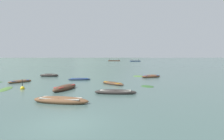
# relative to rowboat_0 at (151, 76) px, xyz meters

# --- Properties ---
(ground_plane) EXTENTS (6000.00, 6000.00, 0.00)m
(ground_plane) POSITION_rel_rowboat_0_xyz_m (-10.08, 1477.98, -0.18)
(ground_plane) COLOR #425B56
(mountain_1) EXTENTS (1894.15, 1894.15, 528.30)m
(mountain_1) POSITION_rel_rowboat_0_xyz_m (-792.90, 2202.07, 263.96)
(mountain_1) COLOR slate
(mountain_1) RESTS_ON ground
(mountain_2) EXTENTS (1238.22, 1238.22, 409.56)m
(mountain_2) POSITION_rel_rowboat_0_xyz_m (-92.09, 2078.02, 204.60)
(mountain_2) COLOR #56665B
(mountain_2) RESTS_ON ground
(rowboat_0) EXTENTS (3.94, 2.57, 0.59)m
(rowboat_0) POSITION_rel_rowboat_0_xyz_m (0.00, 0.00, 0.00)
(rowboat_0) COLOR brown
(rowboat_0) RESTS_ON ground
(rowboat_1) EXTENTS (4.12, 1.49, 0.53)m
(rowboat_1) POSITION_rel_rowboat_0_xyz_m (-6.95, -14.05, -0.02)
(rowboat_1) COLOR #2D2826
(rowboat_1) RESTS_ON ground
(rowboat_2) EXTENTS (2.77, 2.98, 0.45)m
(rowboat_2) POSITION_rel_rowboat_0_xyz_m (-19.60, -5.64, -0.04)
(rowboat_2) COLOR brown
(rowboat_2) RESTS_ON ground
(rowboat_4) EXTENTS (3.17, 3.41, 0.43)m
(rowboat_4) POSITION_rel_rowboat_0_xyz_m (-6.95, -8.01, -0.05)
(rowboat_4) COLOR #4C3323
(rowboat_4) RESTS_ON ground
(rowboat_5) EXTENTS (2.55, 4.18, 0.67)m
(rowboat_5) POSITION_rel_rowboat_0_xyz_m (-12.22, -11.64, 0.02)
(rowboat_5) COLOR #4C3323
(rowboat_5) RESTS_ON ground
(rowboat_6) EXTENTS (4.58, 2.13, 0.62)m
(rowboat_6) POSITION_rel_rowboat_0_xyz_m (-11.33, -17.45, 0.01)
(rowboat_6) COLOR brown
(rowboat_6) RESTS_ON ground
(rowboat_7) EXTENTS (3.44, 1.06, 0.42)m
(rowboat_7) POSITION_rel_rowboat_0_xyz_m (-11.79, -3.22, -0.05)
(rowboat_7) COLOR navy
(rowboat_7) RESTS_ON ground
(rowboat_8) EXTENTS (3.38, 1.25, 0.66)m
(rowboat_8) POSITION_rel_rowboat_0_xyz_m (-17.92, 2.30, 0.02)
(rowboat_8) COLOR #2D2826
(rowboat_8) RESTS_ON ground
(ferry_0) EXTENTS (7.93, 3.24, 2.54)m
(ferry_0) POSITION_rel_rowboat_0_xyz_m (15.70, 112.12, 0.26)
(ferry_0) COLOR navy
(ferry_0) RESTS_ON ground
(ferry_1) EXTENTS (10.33, 5.17, 2.54)m
(ferry_1) POSITION_rel_rowboat_0_xyz_m (0.29, 128.01, 0.26)
(ferry_1) COLOR #4C3323
(ferry_1) RESTS_ON ground
(mooring_buoy) EXTENTS (0.45, 0.45, 1.20)m
(mooring_buoy) POSITION_rel_rowboat_0_xyz_m (-16.92, -11.11, -0.08)
(mooring_buoy) COLOR yellow
(mooring_buoy) RESTS_ON ground
(weed_patch_0) EXTENTS (1.90, 2.19, 0.14)m
(weed_patch_0) POSITION_rel_rowboat_0_xyz_m (-2.90, -9.82, -0.18)
(weed_patch_0) COLOR #2D5628
(weed_patch_0) RESTS_ON ground
(weed_patch_1) EXTENTS (1.66, 3.71, 0.14)m
(weed_patch_1) POSITION_rel_rowboat_0_xyz_m (-18.76, -11.03, -0.18)
(weed_patch_1) COLOR #477033
(weed_patch_1) RESTS_ON ground
(weed_patch_5) EXTENTS (2.64, 3.05, 0.14)m
(weed_patch_5) POSITION_rel_rowboat_0_xyz_m (-1.74, 1.90, -0.18)
(weed_patch_5) COLOR #477033
(weed_patch_5) RESTS_ON ground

